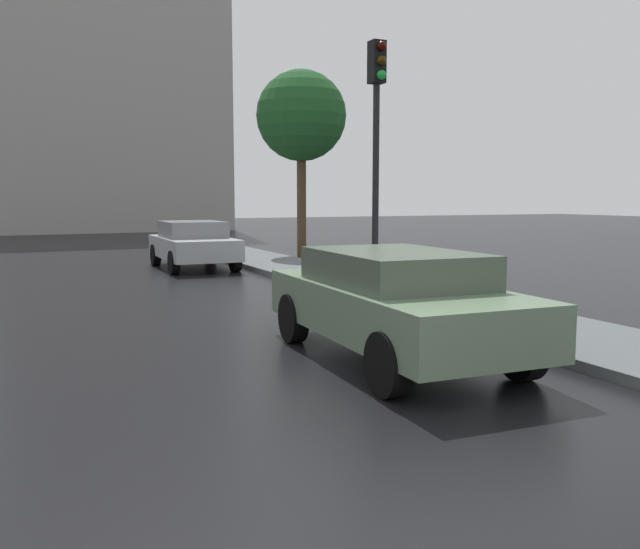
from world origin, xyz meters
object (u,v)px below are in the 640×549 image
at_px(car_silver_mid_road, 193,243).
at_px(car_green_near_kerb, 395,300).
at_px(traffic_light, 377,123).
at_px(street_tree_mid, 301,117).

bearing_deg(car_silver_mid_road, car_green_near_kerb, -91.25).
bearing_deg(traffic_light, street_tree_mid, 74.78).
relative_size(car_silver_mid_road, traffic_light, 0.85).
height_order(car_green_near_kerb, traffic_light, traffic_light).
bearing_deg(car_green_near_kerb, street_tree_mid, 73.91).
relative_size(traffic_light, street_tree_mid, 0.76).
xyz_separation_m(car_green_near_kerb, car_silver_mid_road, (0.36, 11.57, -0.03)).
relative_size(car_green_near_kerb, car_silver_mid_road, 1.08).
relative_size(car_green_near_kerb, street_tree_mid, 0.69).
height_order(car_silver_mid_road, street_tree_mid, street_tree_mid).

